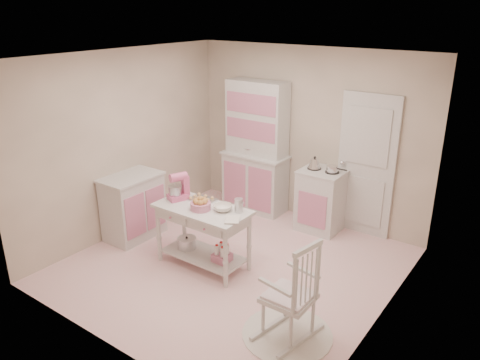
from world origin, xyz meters
name	(u,v)px	position (x,y,z in m)	size (l,w,h in m)	color
room_shell	(232,142)	(0.00, 0.00, 1.65)	(3.84, 3.84, 2.62)	pink
door	(366,166)	(0.95, 1.87, 1.02)	(0.82, 0.05, 2.04)	silver
hutch	(255,147)	(-0.78, 1.66, 1.04)	(1.06, 0.50, 2.08)	silver
stove	(321,200)	(0.42, 1.61, 0.46)	(0.62, 0.57, 0.92)	silver
base_cabinet	(133,207)	(-1.63, -0.16, 0.46)	(0.54, 0.84, 0.92)	silver
lace_rug	(287,334)	(1.25, -0.75, 0.01)	(0.92, 0.92, 0.01)	white
rocking_chair	(289,288)	(1.25, -0.75, 0.55)	(0.48, 0.72, 1.10)	silver
work_table	(203,237)	(-0.31, -0.20, 0.40)	(1.20, 0.60, 0.80)	silver
stand_mixer	(177,187)	(-0.73, -0.18, 0.97)	(0.20, 0.28, 0.34)	#D05885
cookie_tray	(202,200)	(-0.46, -0.02, 0.81)	(0.34, 0.24, 0.02)	silver
bread_basket	(201,206)	(-0.29, -0.25, 0.85)	(0.25, 0.25, 0.09)	#C77291
mixing_bowl	(223,208)	(-0.05, -0.12, 0.84)	(0.23, 0.23, 0.07)	white
metal_pitcher	(239,205)	(0.13, -0.04, 0.89)	(0.10, 0.10, 0.17)	silver
recipe_book	(225,220)	(0.14, -0.32, 0.81)	(0.16, 0.22, 0.02)	white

